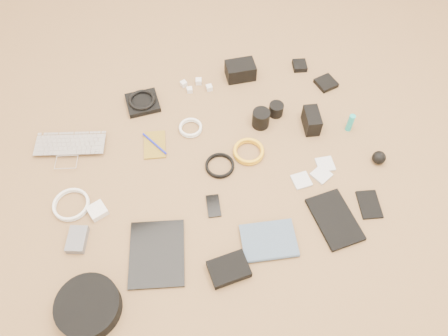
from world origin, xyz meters
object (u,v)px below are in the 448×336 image
object	(u,v)px
paperback	(273,260)
headphone_case	(88,307)
phone	(213,206)
dslr_camera	(240,70)
laptop	(69,153)
tablet	(157,254)

from	to	relation	value
paperback	headphone_case	bearing A→B (deg)	97.42
phone	paperback	bearing A→B (deg)	-53.72
paperback	dslr_camera	bearing A→B (deg)	-1.75
dslr_camera	paperback	xyz separation A→B (m)	(-0.26, -0.93, -0.03)
laptop	paperback	size ratio (longest dim) A/B	1.46
tablet	paperback	xyz separation A→B (m)	(0.40, -0.19, 0.00)
laptop	phone	bearing A→B (deg)	-24.15
laptop	headphone_case	bearing A→B (deg)	-75.17
phone	laptop	bearing A→B (deg)	150.01
headphone_case	tablet	bearing A→B (deg)	21.76
laptop	phone	distance (m)	0.68
laptop	tablet	xyz separation A→B (m)	(0.22, -0.58, -0.01)
dslr_camera	paperback	bearing A→B (deg)	-96.46
tablet	dslr_camera	bearing A→B (deg)	66.70
headphone_case	dslr_camera	bearing A→B (deg)	42.59
tablet	headphone_case	world-z (taller)	headphone_case
tablet	headphone_case	xyz separation A→B (m)	(-0.28, -0.11, 0.03)
phone	dslr_camera	bearing A→B (deg)	72.55
dslr_camera	headphone_case	size ratio (longest dim) A/B	0.62
phone	paperback	distance (m)	0.32
tablet	paperback	distance (m)	0.44
tablet	phone	bearing A→B (deg)	40.48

